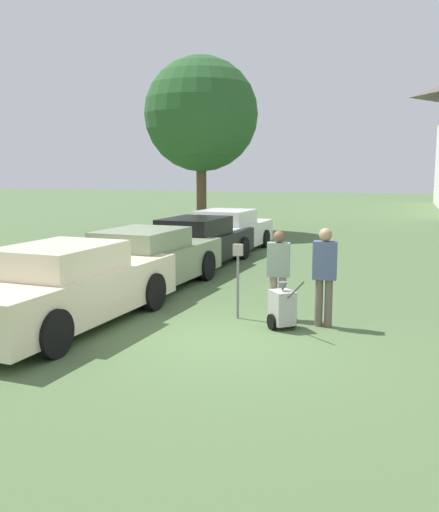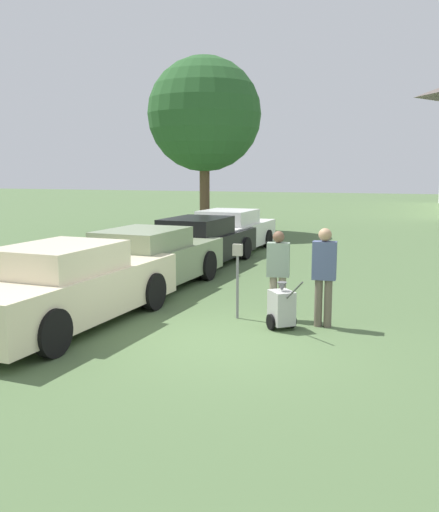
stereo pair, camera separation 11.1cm
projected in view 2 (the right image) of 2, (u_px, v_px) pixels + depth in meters
name	position (u px, v px, depth m)	size (l,w,h in m)	color
ground_plane	(222.00, 341.00, 9.42)	(120.00, 120.00, 0.00)	#4C663D
parked_car_cream	(67.00, 287.00, 10.24)	(2.20, 5.19, 1.50)	beige
parked_car_sage	(146.00, 261.00, 13.33)	(2.21, 5.18, 1.44)	gray
parked_car_black	(199.00, 243.00, 16.67)	(2.16, 5.32, 1.42)	black
parked_car_white	(230.00, 232.00, 19.51)	(2.23, 4.78, 1.44)	silver
parking_meter	(238.00, 267.00, 10.71)	(0.18, 0.09, 1.43)	slate
person_worker	(278.00, 269.00, 10.71)	(0.45, 0.28, 1.67)	gray
person_supervisor	(324.00, 271.00, 10.14)	(0.43, 0.24, 1.79)	#665B4C
equipment_cart	(282.00, 307.00, 10.09)	(0.76, 0.90, 1.00)	#B2B2AD
shade_tree	(204.00, 115.00, 24.67)	(4.92, 4.92, 7.62)	brown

